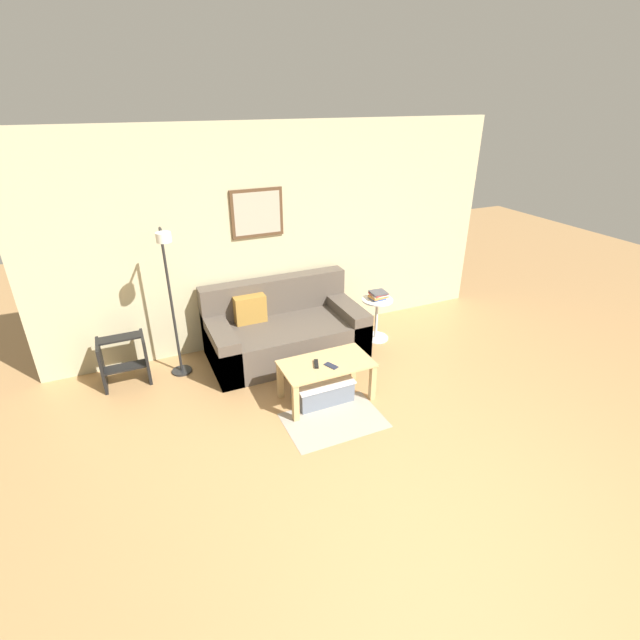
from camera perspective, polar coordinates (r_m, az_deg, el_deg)
The scene contains 12 objects.
ground_plane at distance 3.72m, azimuth 15.86°, elevation -24.01°, with size 16.00×16.00×0.00m, color tan.
wall_back at distance 5.57m, azimuth -4.81°, elevation 10.20°, with size 5.60×0.09×2.55m.
area_rug at distance 4.51m, azimuth 1.71°, elevation -12.22°, with size 0.92×0.63×0.01m, color #A39989.
couch at distance 5.45m, azimuth -4.42°, elevation -1.41°, with size 1.78×0.94×0.84m.
coffee_table at distance 4.62m, azimuth 0.78°, elevation -6.17°, with size 0.90×0.50×0.41m.
storage_bin at distance 4.71m, azimuth 0.29°, elevation -8.55°, with size 0.59×0.34×0.23m.
floor_lamp at distance 4.89m, azimuth -17.90°, elevation 3.33°, with size 0.22×0.42×1.65m.
side_table at distance 5.79m, azimuth 6.98°, elevation 0.61°, with size 0.38×0.38×0.54m.
book_stack at distance 5.69m, azimuth 7.18°, elevation 3.07°, with size 0.22×0.20×0.09m.
remote_control at distance 4.54m, azimuth -0.46°, elevation -5.42°, with size 0.04×0.15×0.02m, color black.
cell_phone at distance 4.52m, azimuth 1.37°, elevation -5.65°, with size 0.07×0.14×0.01m, color #1E2338.
step_stool at distance 5.32m, azimuth -22.99°, elevation -4.48°, with size 0.47×0.36×0.51m.
Camera 1 is at (-1.78, -1.68, 2.80)m, focal length 26.00 mm.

